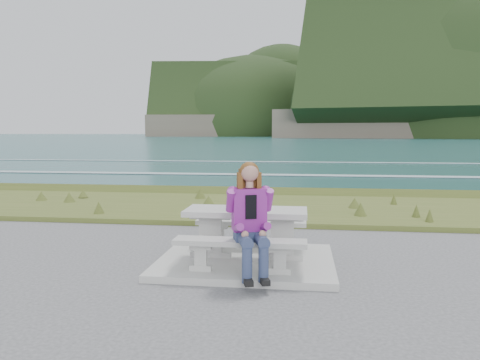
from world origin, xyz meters
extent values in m
cube|color=#A2A39E|center=(0.00, 0.00, 0.05)|extent=(2.60, 2.10, 0.10)
cube|color=#A2A39E|center=(-0.54, 0.00, 0.14)|extent=(0.62, 0.12, 0.08)
cube|color=#A2A39E|center=(-0.54, 0.00, 0.44)|extent=(0.34, 0.09, 0.51)
cube|color=#A2A39E|center=(-0.54, 0.00, 0.73)|extent=(0.62, 0.12, 0.08)
cube|color=#A2A39E|center=(0.54, 0.00, 0.14)|extent=(0.62, 0.12, 0.08)
cube|color=#A2A39E|center=(0.54, 0.00, 0.44)|extent=(0.34, 0.09, 0.51)
cube|color=#A2A39E|center=(0.54, 0.00, 0.73)|extent=(0.62, 0.12, 0.08)
cube|color=#A2A39E|center=(0.00, 0.00, 0.81)|extent=(1.80, 0.75, 0.08)
cube|color=#A2A39E|center=(-0.54, -0.70, 0.14)|extent=(0.30, 0.12, 0.08)
cube|color=#A2A39E|center=(-0.54, -0.70, 0.29)|extent=(0.17, 0.09, 0.22)
cube|color=#A2A39E|center=(-0.54, -0.70, 0.44)|extent=(0.30, 0.12, 0.08)
cube|color=#A2A39E|center=(0.54, -0.70, 0.14)|extent=(0.30, 0.12, 0.08)
cube|color=#A2A39E|center=(0.54, -0.70, 0.29)|extent=(0.17, 0.09, 0.22)
cube|color=#A2A39E|center=(0.54, -0.70, 0.44)|extent=(0.30, 0.12, 0.08)
cube|color=#A2A39E|center=(0.00, -0.70, 0.52)|extent=(1.80, 0.35, 0.07)
cube|color=#A2A39E|center=(-0.54, 0.70, 0.14)|extent=(0.30, 0.12, 0.08)
cube|color=#A2A39E|center=(-0.54, 0.70, 0.29)|extent=(0.17, 0.09, 0.22)
cube|color=#A2A39E|center=(-0.54, 0.70, 0.44)|extent=(0.30, 0.12, 0.08)
cube|color=#A2A39E|center=(0.54, 0.70, 0.14)|extent=(0.30, 0.12, 0.08)
cube|color=#A2A39E|center=(0.54, 0.70, 0.29)|extent=(0.17, 0.09, 0.22)
cube|color=#A2A39E|center=(0.54, 0.70, 0.44)|extent=(0.30, 0.12, 0.08)
cube|color=#A2A39E|center=(0.00, 0.70, 0.52)|extent=(1.80, 0.35, 0.07)
cube|color=#425620|center=(0.00, 5.00, 0.00)|extent=(160.00, 4.50, 0.22)
cube|color=#65584C|center=(0.00, 7.90, 0.00)|extent=(160.00, 0.80, 2.20)
plane|color=#1D4F52|center=(0.00, 430.00, -1.80)|extent=(1600.00, 1600.00, 0.00)
cube|color=silver|center=(0.00, 14.00, -1.74)|extent=(220.00, 3.00, 0.06)
cube|color=silver|center=(0.00, 22.00, -1.74)|extent=(220.00, 2.00, 0.06)
cube|color=silver|center=(0.00, 34.00, -1.74)|extent=(220.00, 1.40, 0.06)
cube|color=silver|center=(0.00, 52.00, -1.74)|extent=(220.00, 1.00, 0.06)
cube|color=#65584C|center=(-40.00, 440.00, 7.20)|extent=(201.55, 149.04, 18.00)
ellipsoid|color=black|center=(-40.00, 440.00, 10.20)|extent=(211.86, 162.91, 127.24)
cube|color=navy|center=(0.19, -0.92, 0.39)|extent=(0.60, 0.84, 0.58)
cube|color=#8B218E|center=(0.12, -0.68, 0.96)|extent=(0.50, 0.37, 0.57)
sphere|color=tan|center=(0.13, -0.70, 1.46)|extent=(0.24, 0.24, 0.24)
sphere|color=#542F13|center=(0.12, -0.67, 1.47)|extent=(0.26, 0.26, 0.26)
camera|label=1|loc=(0.81, -6.83, 1.99)|focal=35.00mm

